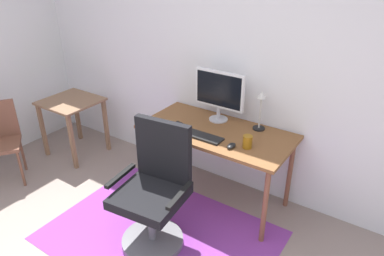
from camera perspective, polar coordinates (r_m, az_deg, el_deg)
wall_back at (r=3.37m, az=8.07°, el=10.54°), size 6.00×0.10×2.60m
area_rug at (r=3.24m, az=-5.10°, el=-16.71°), size 1.89×1.36×0.01m
desk at (r=3.27m, az=3.90°, el=-1.57°), size 1.38×0.69×0.76m
monitor at (r=3.32m, az=4.38°, el=5.81°), size 0.50×0.18×0.48m
keyboard at (r=3.12m, az=1.20°, el=-1.19°), size 0.43×0.13×0.02m
computer_mouse at (r=2.96m, az=6.29°, el=-2.84°), size 0.06×0.10×0.03m
coffee_cup at (r=2.96m, az=8.86°, el=-2.19°), size 0.08×0.08×0.11m
cell_phone at (r=3.32m, az=-2.76°, el=0.54°), size 0.09×0.15×0.01m
desk_lamp at (r=3.21m, az=10.93°, el=3.41°), size 0.11×0.11×0.37m
office_chair at (r=2.93m, az=-5.99°, el=-10.65°), size 0.63×0.56×1.05m
side_table at (r=4.35m, az=-18.62°, el=2.72°), size 0.60×0.58×0.68m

